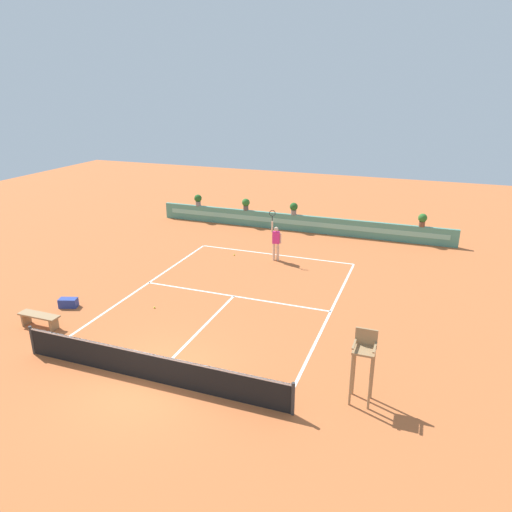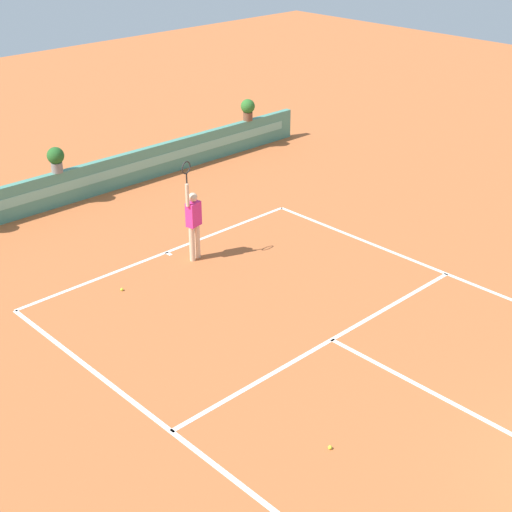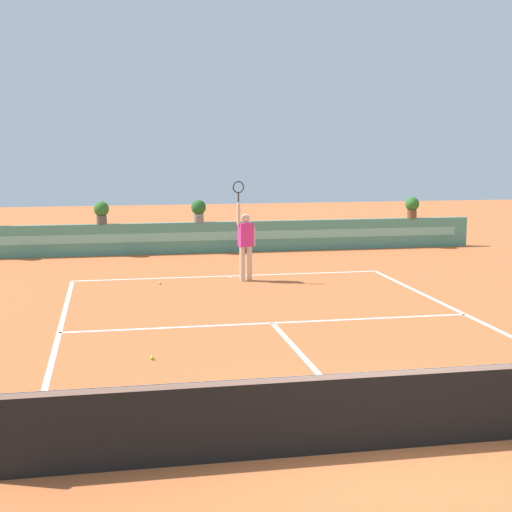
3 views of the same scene
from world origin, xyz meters
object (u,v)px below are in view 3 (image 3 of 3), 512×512
(tennis_player, at_px, (246,241))
(tennis_ball_mid_court, at_px, (160,283))
(tennis_ball_near_baseline, at_px, (152,358))
(potted_plant_centre, at_px, (199,209))
(potted_plant_left, at_px, (101,211))
(potted_plant_far_right, at_px, (412,206))

(tennis_player, xyz_separation_m, tennis_ball_mid_court, (-2.22, -0.09, -1.02))
(tennis_player, height_order, tennis_ball_near_baseline, tennis_player)
(tennis_ball_near_baseline, xyz_separation_m, potted_plant_centre, (2.20, 12.14, 1.38))
(tennis_player, bearing_deg, potted_plant_left, 124.89)
(potted_plant_left, bearing_deg, potted_plant_far_right, 0.00)
(tennis_ball_near_baseline, height_order, potted_plant_far_right, potted_plant_far_right)
(tennis_player, relative_size, tennis_ball_near_baseline, 38.01)
(tennis_ball_near_baseline, bearing_deg, tennis_ball_mid_court, 85.16)
(potted_plant_left, distance_m, potted_plant_centre, 3.07)
(tennis_ball_near_baseline, xyz_separation_m, potted_plant_left, (-0.88, 12.14, 1.38))
(potted_plant_far_right, bearing_deg, tennis_ball_mid_court, -149.03)
(potted_plant_far_right, bearing_deg, potted_plant_left, 180.00)
(potted_plant_far_right, bearing_deg, potted_plant_centre, 180.00)
(tennis_ball_mid_court, height_order, potted_plant_left, potted_plant_left)
(tennis_player, distance_m, tennis_ball_near_baseline, 7.48)
(tennis_ball_mid_court, bearing_deg, potted_plant_left, 105.15)
(tennis_player, distance_m, potted_plant_far_right, 8.54)
(tennis_ball_mid_court, bearing_deg, potted_plant_far_right, 30.97)
(tennis_ball_mid_court, xyz_separation_m, potted_plant_left, (-1.45, 5.36, 1.38))
(potted_plant_left, relative_size, potted_plant_far_right, 1.00)
(tennis_ball_near_baseline, relative_size, potted_plant_far_right, 0.09)
(tennis_player, bearing_deg, tennis_ball_mid_court, -177.68)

